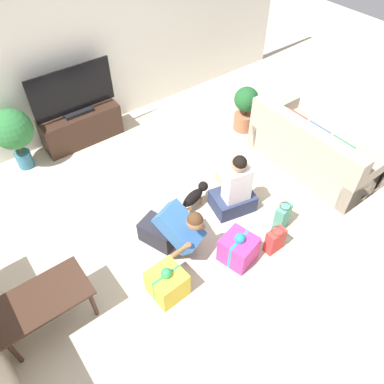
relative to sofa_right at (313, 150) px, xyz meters
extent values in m
plane|color=beige|center=(-2.40, 0.19, -0.30)|extent=(16.00, 16.00, 0.00)
cube|color=white|center=(-2.40, 2.82, 1.00)|extent=(8.40, 0.06, 2.60)
cube|color=tan|center=(0.06, 0.00, -0.09)|extent=(0.89, 1.83, 0.41)
cube|color=tan|center=(-0.29, 0.00, 0.33)|extent=(0.20, 1.83, 0.42)
cube|color=tan|center=(0.06, -0.84, 0.00)|extent=(0.89, 0.16, 0.59)
cube|color=tan|center=(0.06, 0.84, 0.00)|extent=(0.89, 0.16, 0.59)
cube|color=#288E6B|center=(-0.08, -0.39, 0.27)|extent=(0.18, 0.34, 0.32)
cube|color=#3366AD|center=(-0.08, 0.00, 0.27)|extent=(0.18, 0.34, 0.32)
cube|color=red|center=(-0.08, 0.39, 0.27)|extent=(0.18, 0.34, 0.32)
cube|color=#382319|center=(-3.94, -0.01, 0.16)|extent=(0.91, 0.51, 0.03)
cylinder|color=#382319|center=(-4.34, -0.20, -0.08)|extent=(0.04, 0.04, 0.44)
cylinder|color=#382319|center=(-3.55, -0.20, -0.08)|extent=(0.04, 0.04, 0.44)
cylinder|color=#382319|center=(-4.34, 0.19, -0.08)|extent=(0.04, 0.04, 0.44)
cylinder|color=#382319|center=(-3.55, 0.19, -0.08)|extent=(0.04, 0.04, 0.44)
cube|color=#382319|center=(-2.35, 2.55, -0.05)|extent=(1.20, 0.40, 0.50)
cube|color=black|center=(-2.35, 2.55, 0.23)|extent=(0.43, 0.20, 0.05)
cube|color=black|center=(-2.35, 2.55, 0.59)|extent=(1.23, 0.03, 0.67)
cylinder|color=#A36042|center=(-0.14, 1.27, -0.16)|extent=(0.33, 0.33, 0.27)
cylinder|color=brown|center=(-0.14, 1.27, 0.03)|extent=(0.06, 0.06, 0.11)
sphere|color=#1E5628|center=(-0.14, 1.27, 0.25)|extent=(0.38, 0.38, 0.38)
cylinder|color=#336B84|center=(-3.30, 2.50, -0.17)|extent=(0.22, 0.22, 0.25)
cylinder|color=brown|center=(-3.30, 2.50, 0.04)|extent=(0.04, 0.04, 0.17)
sphere|color=#286B33|center=(-3.30, 2.50, 0.36)|extent=(0.56, 0.56, 0.56)
cube|color=#23232D|center=(-2.49, 0.20, -0.16)|extent=(0.42, 0.51, 0.28)
cube|color=#3366AD|center=(-2.39, -0.09, 0.15)|extent=(0.48, 0.61, 0.49)
sphere|color=#8E6647|center=(-2.32, -0.28, 0.38)|extent=(0.19, 0.19, 0.19)
sphere|color=#472D19|center=(-2.32, -0.28, 0.41)|extent=(0.17, 0.17, 0.17)
cylinder|color=#8E6647|center=(-2.49, -0.23, -0.04)|extent=(0.15, 0.29, 0.44)
cylinder|color=#8E6647|center=(-2.22, -0.13, -0.04)|extent=(0.15, 0.29, 0.44)
cube|color=#283351|center=(-1.44, 0.07, -0.18)|extent=(0.60, 0.51, 0.24)
cube|color=white|center=(-1.45, 0.01, 0.18)|extent=(0.36, 0.27, 0.47)
sphere|color=tan|center=(-1.45, 0.02, 0.50)|extent=(0.19, 0.19, 0.19)
sphere|color=black|center=(-1.45, 0.01, 0.53)|extent=(0.17, 0.17, 0.17)
cylinder|color=tan|center=(-1.28, 0.18, 0.11)|extent=(0.11, 0.27, 0.06)
cylinder|color=tan|center=(-1.53, 0.24, 0.11)|extent=(0.11, 0.27, 0.06)
ellipsoid|color=black|center=(-1.85, 0.37, -0.11)|extent=(0.38, 0.22, 0.16)
sphere|color=black|center=(-1.64, 0.43, -0.07)|extent=(0.13, 0.13, 0.13)
sphere|color=olive|center=(-1.59, 0.44, -0.08)|extent=(0.06, 0.06, 0.06)
cylinder|color=black|center=(-2.05, 0.32, -0.08)|extent=(0.09, 0.05, 0.10)
cylinder|color=olive|center=(-1.73, 0.36, -0.24)|extent=(0.03, 0.03, 0.11)
cylinder|color=olive|center=(-1.75, 0.44, -0.24)|extent=(0.03, 0.03, 0.11)
cylinder|color=olive|center=(-1.95, 0.30, -0.24)|extent=(0.03, 0.03, 0.11)
cylinder|color=olive|center=(-1.97, 0.39, -0.24)|extent=(0.03, 0.03, 0.11)
cube|color=yellow|center=(-2.81, -0.44, -0.13)|extent=(0.37, 0.37, 0.34)
cube|color=#2D934C|center=(-2.81, -0.44, -0.13)|extent=(0.36, 0.05, 0.34)
sphere|color=#2D934C|center=(-2.81, -0.44, 0.06)|extent=(0.12, 0.12, 0.12)
cube|color=#CC3389|center=(-1.92, -0.57, -0.12)|extent=(0.42, 0.43, 0.35)
cube|color=teal|center=(-1.92, -0.57, -0.12)|extent=(0.35, 0.11, 0.35)
sphere|color=teal|center=(-1.92, -0.57, 0.08)|extent=(0.12, 0.12, 0.12)
cube|color=red|center=(-1.49, -0.73, -0.13)|extent=(0.23, 0.12, 0.32)
torus|color=#4C3823|center=(-1.49, -0.73, 0.05)|extent=(0.15, 0.15, 0.01)
cube|color=#4CA384|center=(-1.17, -0.54, -0.12)|extent=(0.23, 0.16, 0.36)
torus|color=#4C3823|center=(-1.17, -0.54, 0.08)|extent=(0.16, 0.16, 0.01)
camera|label=1|loc=(-3.84, -2.24, 3.39)|focal=35.00mm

